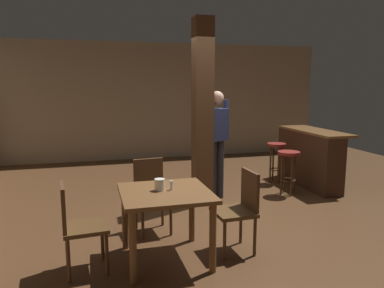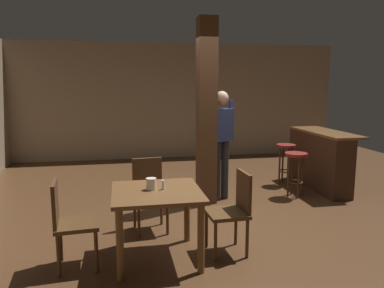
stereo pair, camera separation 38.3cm
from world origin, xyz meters
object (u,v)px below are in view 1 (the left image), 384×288
object	(u,v)px
napkin_cup	(160,185)
standing_person	(217,137)
bar_counter	(309,157)
chair_east	(240,206)
chair_west	(77,223)
chair_north	(151,191)
bar_stool_near	(288,162)
bar_stool_mid	(276,153)
dining_table	(166,203)
salt_shaker	(171,185)

from	to	relation	value
napkin_cup	standing_person	size ratio (longest dim) A/B	0.07
bar_counter	standing_person	bearing A→B (deg)	-170.05
chair_east	chair_west	bearing A→B (deg)	-178.79
chair_north	standing_person	world-z (taller)	standing_person
chair_east	bar_stool_near	world-z (taller)	chair_east
chair_west	chair_north	xyz separation A→B (m)	(0.86, 0.87, 0.00)
standing_person	bar_stool_near	distance (m)	1.32
napkin_cup	bar_stool_mid	size ratio (longest dim) A/B	0.16
bar_counter	bar_stool_near	size ratio (longest dim) A/B	2.21
chair_west	chair_north	size ratio (longest dim) A/B	1.00
dining_table	napkin_cup	xyz separation A→B (m)	(-0.05, 0.04, 0.19)
chair_east	chair_north	world-z (taller)	same
chair_east	standing_person	bearing A→B (deg)	78.82
bar_stool_near	bar_stool_mid	distance (m)	0.73
bar_counter	napkin_cup	bearing A→B (deg)	-145.64
dining_table	bar_stool_mid	world-z (taller)	same
chair_north	salt_shaker	bearing A→B (deg)	-83.90
napkin_cup	bar_stool_near	bearing A→B (deg)	34.89
salt_shaker	chair_north	bearing A→B (deg)	96.10
dining_table	chair_east	distance (m)	0.83
standing_person	bar_counter	distance (m)	1.97
chair_east	chair_north	xyz separation A→B (m)	(-0.84, 0.84, 0.00)
chair_west	napkin_cup	world-z (taller)	chair_west
chair_north	napkin_cup	world-z (taller)	chair_north
bar_stool_mid	bar_stool_near	bearing A→B (deg)	-102.28
chair_north	salt_shaker	distance (m)	0.86
dining_table	standing_person	xyz separation A→B (m)	(1.19, 1.85, 0.39)
dining_table	standing_person	world-z (taller)	standing_person
chair_east	chair_north	size ratio (longest dim) A/B	1.00
bar_stool_near	chair_east	bearing A→B (deg)	-132.05
napkin_cup	salt_shaker	size ratio (longest dim) A/B	1.24
bar_counter	bar_stool_mid	size ratio (longest dim) A/B	2.15
salt_shaker	bar_stool_near	world-z (taller)	salt_shaker
chair_east	salt_shaker	world-z (taller)	chair_east
bar_stool_near	napkin_cup	bearing A→B (deg)	-145.11
bar_stool_mid	napkin_cup	bearing A→B (deg)	-137.14
chair_north	salt_shaker	xyz separation A→B (m)	(0.09, -0.81, 0.29)
dining_table	napkin_cup	distance (m)	0.20
dining_table	bar_stool_near	distance (m)	3.01
chair_north	chair_west	bearing A→B (deg)	-134.61
chair_north	chair_east	bearing A→B (deg)	-44.77
chair_east	salt_shaker	size ratio (longest dim) A/B	9.06
dining_table	bar_counter	distance (m)	3.77
chair_west	bar_stool_mid	bearing A→B (deg)	36.11
dining_table	bar_counter	world-z (taller)	bar_counter
salt_shaker	bar_counter	size ratio (longest dim) A/B	0.06
chair_east	bar_counter	world-z (taller)	bar_counter
standing_person	bar_stool_mid	bearing A→B (deg)	24.67
chair_east	bar_stool_near	bearing A→B (deg)	47.95
dining_table	salt_shaker	bearing A→B (deg)	22.97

